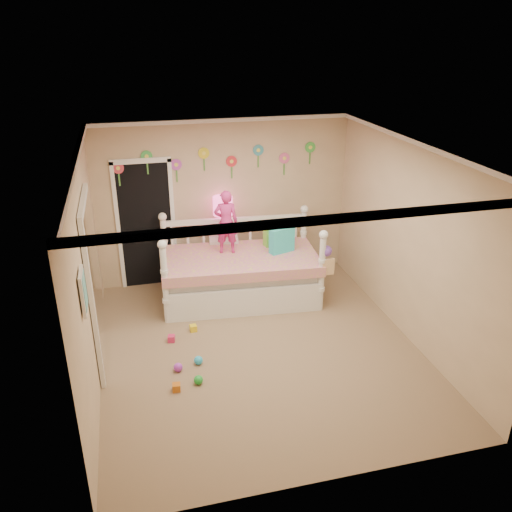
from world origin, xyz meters
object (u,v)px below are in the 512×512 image
object	(u,v)px
table_lamp	(223,211)
nightstand	(224,259)
daybed	(240,260)
child	(226,222)

from	to	relation	value
table_lamp	nightstand	bearing A→B (deg)	90.00
daybed	table_lamp	distance (m)	0.87
daybed	nightstand	xyz separation A→B (m)	(-0.12, 0.64, -0.26)
nightstand	table_lamp	size ratio (longest dim) A/B	1.12
nightstand	daybed	bearing A→B (deg)	-70.99
child	table_lamp	size ratio (longest dim) A/B	1.43
child	nightstand	bearing A→B (deg)	-87.47
child	table_lamp	distance (m)	0.48
nightstand	table_lamp	xyz separation A→B (m)	(0.00, -0.00, 0.83)
daybed	table_lamp	size ratio (longest dim) A/B	3.49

